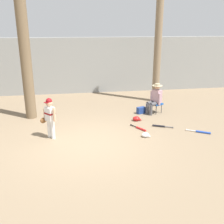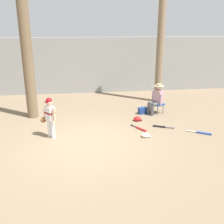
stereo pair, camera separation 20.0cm
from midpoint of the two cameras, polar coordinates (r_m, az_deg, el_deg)
The scene contains 13 objects.
ground_plane at distance 8.02m, azimuth -4.69°, elevation -6.83°, with size 60.00×60.00×0.00m, color #7F6B51.
concrete_back_wall at distance 13.79m, azimuth -6.40°, elevation 9.98°, with size 18.00×0.36×2.81m, color gray.
tree_near_player at distance 10.18m, azimuth -17.22°, elevation 10.06°, with size 0.60×0.60×4.74m.
tree_behind_spectator at distance 12.06m, azimuth 10.95°, elevation 14.69°, with size 0.46×0.46×5.83m.
young_ballplayer at distance 8.36m, azimuth -12.71°, elevation -0.65°, with size 0.54×0.48×1.31m.
folding_stool at distance 10.73m, azimuth 10.45°, elevation 1.64°, with size 0.54×0.54×0.41m.
seated_spectator at distance 10.59m, azimuth 10.16°, elevation 2.98°, with size 0.67×0.56×1.20m.
handbag_beside_stool at distance 10.63m, azimuth 7.16°, elevation 0.33°, with size 0.34×0.18×0.26m, color navy.
bat_red_barrel at distance 9.06m, azimuth 6.76°, elevation -3.61°, with size 0.43×0.65×0.07m.
bat_blue_youth at distance 9.18m, azimuth 19.53°, elevation -4.28°, with size 0.70×0.47×0.07m.
bat_black_composite at distance 9.35m, azimuth 11.16°, elevation -3.11°, with size 0.68×0.36×0.07m.
batting_helmet_white at distance 8.46m, azimuth 7.91°, elevation -5.02°, with size 0.27×0.21×0.16m.
batting_helmet_red at distance 9.82m, azimuth 6.07°, elevation -1.50°, with size 0.32×0.24×0.18m.
Camera 2 is at (-0.23, -7.26, 3.42)m, focal length 42.15 mm.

